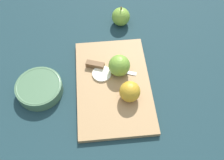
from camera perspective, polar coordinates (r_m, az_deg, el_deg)
ground_plane at (r=0.86m, az=0.00°, el=-1.34°), size 4.00×4.00×0.00m
cutting_board at (r=0.85m, az=0.00°, el=-1.05°), size 0.39×0.27×0.02m
apple_half_left at (r=0.79m, az=3.61°, el=-2.52°), size 0.06×0.06×0.06m
apple_half_right at (r=0.84m, az=1.30°, el=3.16°), size 0.07×0.07×0.07m
knife at (r=0.87m, az=-3.19°, el=3.11°), size 0.05×0.17×0.02m
apple_slice at (r=0.86m, az=-2.52°, el=1.38°), size 0.06×0.06×0.01m
apple_whole at (r=1.02m, az=1.69°, el=13.62°), size 0.07×0.07×0.08m
bowl at (r=0.86m, az=-15.82°, el=-1.67°), size 0.15×0.15×0.04m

